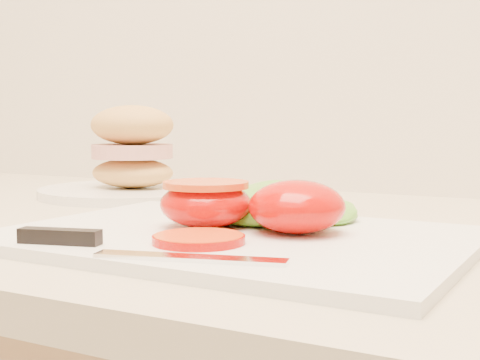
% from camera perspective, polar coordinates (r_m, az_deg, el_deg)
% --- Properties ---
extents(cutting_board, '(0.40, 0.29, 0.01)m').
position_cam_1_polar(cutting_board, '(0.58, -0.47, -4.97)').
color(cutting_board, silver).
rests_on(cutting_board, counter).
extents(tomato_half_dome, '(0.08, 0.08, 0.05)m').
position_cam_1_polar(tomato_half_dome, '(0.58, 4.87, -2.28)').
color(tomato_half_dome, red).
rests_on(tomato_half_dome, cutting_board).
extents(tomato_half_cut, '(0.08, 0.08, 0.04)m').
position_cam_1_polar(tomato_half_cut, '(0.61, -2.93, -1.90)').
color(tomato_half_cut, red).
rests_on(tomato_half_cut, cutting_board).
extents(tomato_slice_0, '(0.07, 0.07, 0.01)m').
position_cam_1_polar(tomato_slice_0, '(0.53, -3.54, -5.04)').
color(tomato_slice_0, '#EC591D').
rests_on(tomato_slice_0, cutting_board).
extents(lettuce_leaf_0, '(0.20, 0.19, 0.03)m').
position_cam_1_polar(lettuce_leaf_0, '(0.66, 1.86, -1.98)').
color(lettuce_leaf_0, '#6CC133').
rests_on(lettuce_leaf_0, cutting_board).
extents(lettuce_leaf_1, '(0.12, 0.13, 0.02)m').
position_cam_1_polar(lettuce_leaf_1, '(0.64, 6.00, -2.57)').
color(lettuce_leaf_1, '#6CC133').
rests_on(lettuce_leaf_1, cutting_board).
extents(knife, '(0.23, 0.05, 0.01)m').
position_cam_1_polar(knife, '(0.52, -11.28, -5.40)').
color(knife, silver).
rests_on(knife, cutting_board).
extents(sandwich_plate, '(0.26, 0.26, 0.13)m').
position_cam_1_polar(sandwich_plate, '(0.95, -9.16, 1.44)').
color(sandwich_plate, white).
rests_on(sandwich_plate, counter).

